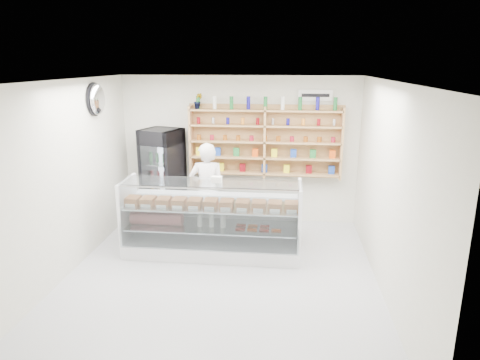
# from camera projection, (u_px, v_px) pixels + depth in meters

# --- Properties ---
(room) EXTENTS (5.00, 5.00, 5.00)m
(room) POSITION_uv_depth(u_px,v_px,m) (219.00, 186.00, 5.83)
(room) COLOR #A0A0A4
(room) RESTS_ON ground
(display_counter) EXTENTS (2.82, 0.84, 1.23)m
(display_counter) POSITION_uv_depth(u_px,v_px,m) (212.00, 234.00, 6.94)
(display_counter) COLOR white
(display_counter) RESTS_ON floor
(shop_worker) EXTENTS (0.67, 0.48, 1.71)m
(shop_worker) POSITION_uv_depth(u_px,v_px,m) (207.00, 191.00, 7.48)
(shop_worker) COLOR silver
(shop_worker) RESTS_ON floor
(drinks_cooler) EXTENTS (0.83, 0.82, 1.84)m
(drinks_cooler) POSITION_uv_depth(u_px,v_px,m) (163.00, 177.00, 8.15)
(drinks_cooler) COLOR black
(drinks_cooler) RESTS_ON floor
(wall_shelving) EXTENTS (2.84, 0.28, 1.33)m
(wall_shelving) POSITION_uv_depth(u_px,v_px,m) (265.00, 142.00, 7.96)
(wall_shelving) COLOR tan
(wall_shelving) RESTS_ON back_wall
(potted_plant) EXTENTS (0.18, 0.16, 0.29)m
(potted_plant) POSITION_uv_depth(u_px,v_px,m) (198.00, 101.00, 7.90)
(potted_plant) COLOR #1E6626
(potted_plant) RESTS_ON wall_shelving
(security_mirror) EXTENTS (0.15, 0.50, 0.50)m
(security_mirror) POSITION_uv_depth(u_px,v_px,m) (97.00, 99.00, 6.93)
(security_mirror) COLOR silver
(security_mirror) RESTS_ON left_wall
(wall_sign) EXTENTS (0.62, 0.03, 0.20)m
(wall_sign) POSITION_uv_depth(u_px,v_px,m) (315.00, 95.00, 7.76)
(wall_sign) COLOR white
(wall_sign) RESTS_ON back_wall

